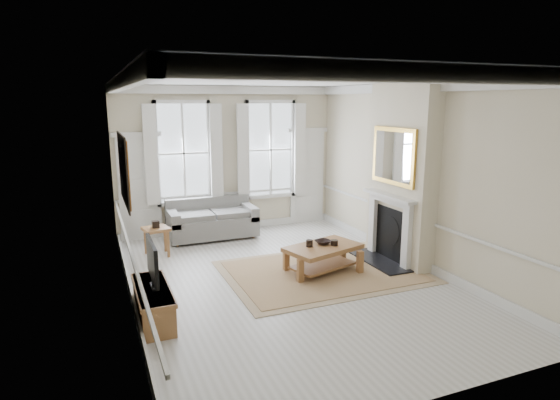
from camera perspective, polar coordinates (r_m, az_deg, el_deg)
name	(u,v)px	position (r m, az deg, el deg)	size (l,w,h in m)	color
floor	(288,281)	(8.23, 0.93, -9.82)	(7.20, 7.20, 0.00)	#B7B5AD
ceiling	(288,79)	(7.65, 1.02, 14.56)	(7.20, 7.20, 0.00)	white
back_wall	(228,160)	(11.12, -6.36, 4.91)	(5.20, 5.20, 0.00)	beige
left_wall	(124,196)	(7.16, -18.52, 0.45)	(7.20, 7.20, 0.00)	beige
right_wall	(416,175)	(9.09, 16.25, 2.92)	(7.20, 7.20, 0.00)	beige
window_left	(183,153)	(10.81, -11.69, 5.60)	(1.26, 0.20, 2.20)	#B2BCC6
window_right	(270,150)	(11.38, -1.19, 6.15)	(1.26, 0.20, 2.20)	#B2BCC6
door_left	(140,189)	(10.80, -16.75, 1.30)	(0.90, 0.08, 2.30)	silver
door_right	(307,178)	(11.88, 3.32, 2.73)	(0.90, 0.08, 2.30)	silver
painting	(123,169)	(7.41, -18.55, 3.56)	(0.05, 1.66, 1.06)	#A06D1B
chimney_breast	(402,174)	(9.14, 14.61, 3.06)	(0.35, 1.70, 3.38)	beige
hearth	(379,261)	(9.30, 11.95, -7.31)	(0.55, 1.50, 0.05)	black
fireplace	(389,225)	(9.20, 13.17, -2.96)	(0.21, 1.45, 1.33)	silver
mirror	(393,156)	(8.97, 13.62, 5.21)	(0.06, 1.26, 1.06)	gold
sofa	(212,221)	(10.76, -8.35, -2.61)	(1.95, 0.95, 0.88)	slate
side_table	(156,233)	(9.69, -14.86, -3.90)	(0.56, 0.56, 0.58)	brown
rug	(323,272)	(8.65, 5.21, -8.68)	(3.50, 2.60, 0.02)	#A17C53
coffee_table	(323,250)	(8.51, 5.27, -6.10)	(1.51, 1.12, 0.50)	brown
ceramic_pot_a	(309,243)	(8.40, 3.61, -5.29)	(0.12, 0.12, 0.12)	black
ceramic_pot_b	(334,243)	(8.52, 6.64, -5.20)	(0.13, 0.13, 0.10)	black
bowl	(323,242)	(8.58, 5.27, -5.13)	(0.28, 0.28, 0.07)	black
tv_stand	(153,304)	(7.02, -15.19, -12.10)	(0.43, 1.34, 0.48)	brown
tv	(152,261)	(6.80, -15.29, -7.18)	(0.08, 0.90, 0.68)	black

